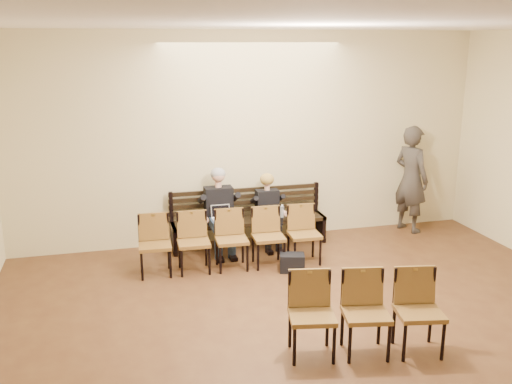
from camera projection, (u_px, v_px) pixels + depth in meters
room_walls at (362, 127)px, 5.37m from camera, size 8.02×10.01×3.51m
bench at (249, 232)px, 9.55m from camera, size 2.60×0.90×0.45m
seated_man at (220, 211)px, 9.19m from camera, size 0.56×0.77×1.34m
seated_woman at (269, 215)px, 9.43m from camera, size 0.46×0.64×1.07m
laptop at (222, 222)px, 9.00m from camera, size 0.32×0.25×0.22m
water_bottle at (282, 218)px, 9.20m from camera, size 0.08×0.08×0.22m
bag at (292, 263)px, 8.47m from camera, size 0.41×0.34×0.27m
passerby at (412, 171)px, 10.06m from camera, size 0.77×0.93×2.19m
chair_row_front at (232, 240)px, 8.50m from camera, size 2.75×0.61×0.89m
chair_row_back at (366, 315)px, 6.15m from camera, size 1.73×0.81×0.93m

